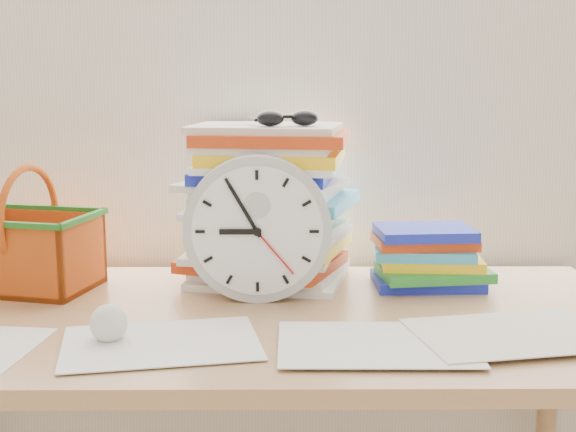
{
  "coord_description": "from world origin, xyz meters",
  "views": [
    {
      "loc": [
        0.05,
        0.21,
        1.18
      ],
      "look_at": [
        0.06,
        1.6,
        0.93
      ],
      "focal_mm": 50.0,
      "sensor_mm": 36.0,
      "label": 1
    }
  ],
  "objects_px": {
    "paper_stack": "(269,204)",
    "book_stack": "(430,257)",
    "clock": "(258,228)",
    "basket": "(30,229)",
    "desk": "(253,353)"
  },
  "relations": [
    {
      "from": "desk",
      "to": "paper_stack",
      "type": "bearing_deg",
      "value": 83.72
    },
    {
      "from": "book_stack",
      "to": "basket",
      "type": "distance_m",
      "value": 0.8
    },
    {
      "from": "desk",
      "to": "book_stack",
      "type": "xyz_separation_m",
      "value": [
        0.35,
        0.19,
        0.14
      ]
    },
    {
      "from": "desk",
      "to": "paper_stack",
      "type": "relative_size",
      "value": 4.29
    },
    {
      "from": "paper_stack",
      "to": "clock",
      "type": "xyz_separation_m",
      "value": [
        -0.02,
        -0.14,
        -0.02
      ]
    },
    {
      "from": "desk",
      "to": "basket",
      "type": "bearing_deg",
      "value": 158.99
    },
    {
      "from": "paper_stack",
      "to": "basket",
      "type": "relative_size",
      "value": 1.33
    },
    {
      "from": "basket",
      "to": "paper_stack",
      "type": "bearing_deg",
      "value": 21.65
    },
    {
      "from": "book_stack",
      "to": "basket",
      "type": "height_order",
      "value": "basket"
    },
    {
      "from": "paper_stack",
      "to": "clock",
      "type": "bearing_deg",
      "value": -97.64
    },
    {
      "from": "desk",
      "to": "paper_stack",
      "type": "distance_m",
      "value": 0.34
    },
    {
      "from": "desk",
      "to": "book_stack",
      "type": "height_order",
      "value": "book_stack"
    },
    {
      "from": "paper_stack",
      "to": "book_stack",
      "type": "height_order",
      "value": "paper_stack"
    },
    {
      "from": "clock",
      "to": "basket",
      "type": "distance_m",
      "value": 0.46
    },
    {
      "from": "paper_stack",
      "to": "basket",
      "type": "xyz_separation_m",
      "value": [
        -0.47,
        -0.06,
        -0.04
      ]
    }
  ]
}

